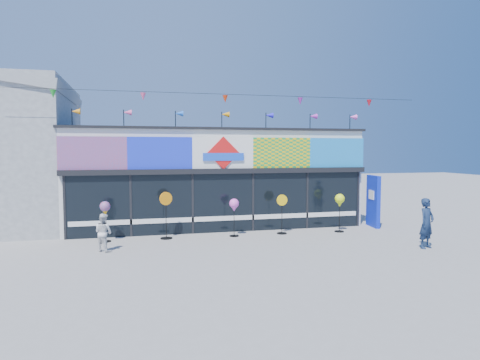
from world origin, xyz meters
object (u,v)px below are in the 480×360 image
object	(u,v)px
blue_sign	(373,201)
spinner_1	(166,214)
child	(103,232)
spinner_3	(282,213)
spinner_2	(234,206)
spinner_0	(105,209)
spinner_4	(340,201)
adult_man	(427,223)

from	to	relation	value
blue_sign	spinner_1	bearing A→B (deg)	-169.83
spinner_1	child	bearing A→B (deg)	-144.28
blue_sign	child	world-z (taller)	blue_sign
blue_sign	spinner_3	bearing A→B (deg)	-165.30
blue_sign	spinner_2	world-z (taller)	blue_sign
blue_sign	spinner_0	world-z (taller)	blue_sign
spinner_4	spinner_0	bearing A→B (deg)	178.15
spinner_0	spinner_2	world-z (taller)	spinner_0
blue_sign	child	bearing A→B (deg)	-162.46
spinner_3	spinner_0	bearing A→B (deg)	179.04
blue_sign	spinner_0	size ratio (longest dim) A/B	1.51
blue_sign	spinner_2	distance (m)	6.14
spinner_2	spinner_4	size ratio (longest dim) A/B	0.94
spinner_1	spinner_3	distance (m)	4.39
spinner_4	child	world-z (taller)	spinner_4
spinner_3	spinner_1	bearing A→B (deg)	178.31
spinner_1	spinner_4	distance (m)	6.72
adult_man	child	xyz separation A→B (m)	(-10.24, 2.07, -0.22)
spinner_3	adult_man	xyz separation A→B (m)	(3.79, -3.42, 0.02)
spinner_2	spinner_4	xyz separation A→B (m)	(4.22, -0.14, 0.07)
adult_man	blue_sign	bearing A→B (deg)	62.89
spinner_0	spinner_2	xyz separation A→B (m)	(4.59, -0.15, -0.01)
spinner_0	spinner_1	size ratio (longest dim) A/B	0.84
spinner_4	child	size ratio (longest dim) A/B	1.24
spinner_1	spinner_4	world-z (taller)	spinner_1
spinner_1	spinner_2	bearing A→B (deg)	-3.87
spinner_2	child	bearing A→B (deg)	-163.85
spinner_2	spinner_3	distance (m)	1.92
spinner_4	adult_man	world-z (taller)	adult_man
adult_man	child	bearing A→B (deg)	147.72
spinner_1	child	world-z (taller)	spinner_1
blue_sign	spinner_3	distance (m)	4.26
adult_man	spinner_1	bearing A→B (deg)	135.61
blue_sign	spinner_3	size ratio (longest dim) A/B	1.42
child	spinner_3	bearing A→B (deg)	-128.42
spinner_2	adult_man	xyz separation A→B (m)	(5.68, -3.39, -0.31)
spinner_2	spinner_4	distance (m)	4.22
spinner_1	adult_man	distance (m)	8.91
blue_sign	spinner_1	size ratio (longest dim) A/B	1.26
spinner_3	spinner_4	world-z (taller)	spinner_3
spinner_4	blue_sign	bearing A→B (deg)	20.55
spinner_0	spinner_4	distance (m)	8.81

